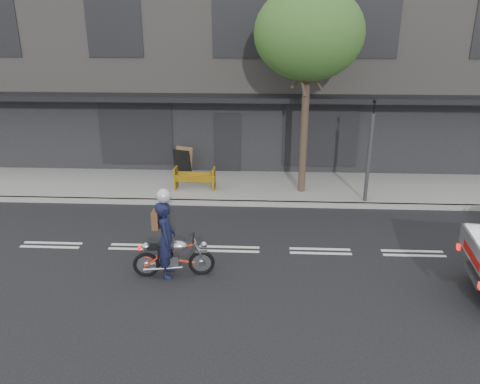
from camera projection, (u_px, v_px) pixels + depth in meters
The scene contains 10 objects.
ground at pixel (229, 249), 12.36m from camera, with size 80.00×80.00×0.00m, color black.
sidewalk at pixel (238, 187), 16.73m from camera, with size 32.00×3.20×0.15m, color gray.
kerb at pixel (236, 203), 15.24m from camera, with size 32.00×0.20×0.15m, color gray.
building_main at pixel (246, 58), 21.54m from camera, with size 26.00×10.00×8.00m, color slate.
street_tree at pixel (309, 34), 14.35m from camera, with size 3.40×3.40×6.74m.
traffic_light_pole at pixel (369, 156), 14.72m from camera, with size 0.12×0.12×3.50m.
motorcycle at pixel (174, 256), 10.95m from camera, with size 1.92×0.56×0.99m.
rider at pixel (166, 239), 10.81m from camera, with size 0.68×0.45×1.87m, color black.
construction_barrier at pixel (194, 180), 15.98m from camera, with size 1.42×0.57×0.80m, color #F6AF0C, non-canonical shape.
sandwich_board at pixel (183, 163), 17.32m from camera, with size 0.67×0.45×1.07m, color black, non-canonical shape.
Camera 1 is at (0.84, -11.03, 5.73)m, focal length 35.00 mm.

